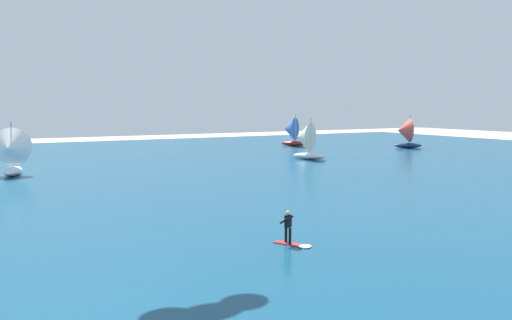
% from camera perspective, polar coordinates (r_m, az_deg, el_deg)
% --- Properties ---
extents(ocean, '(160.00, 90.00, 0.10)m').
position_cam_1_polar(ocean, '(55.44, -16.23, -1.08)').
color(ocean, navy).
rests_on(ocean, ground).
extents(kitesurfer, '(1.41, 1.99, 1.67)m').
position_cam_1_polar(kitesurfer, '(24.54, 4.06, -8.26)').
color(kitesurfer, red).
rests_on(kitesurfer, ocean).
extents(sailboat_mid_right, '(4.52, 4.83, 5.37)m').
position_cam_1_polar(sailboat_mid_right, '(84.55, 3.96, 3.28)').
color(sailboat_mid_right, maroon).
rests_on(sailboat_mid_right, ocean).
extents(sailboat_near_shore, '(4.73, 4.22, 5.29)m').
position_cam_1_polar(sailboat_near_shore, '(83.32, 16.60, 2.97)').
color(sailboat_near_shore, navy).
rests_on(sailboat_near_shore, ocean).
extents(sailboat_center_horizon, '(4.26, 4.67, 5.19)m').
position_cam_1_polar(sailboat_center_horizon, '(63.60, 5.58, 2.24)').
color(sailboat_center_horizon, white).
rests_on(sailboat_center_horizon, ocean).
extents(sailboat_leading, '(4.05, 4.62, 5.21)m').
position_cam_1_polar(sailboat_leading, '(53.24, -26.24, 0.88)').
color(sailboat_leading, white).
rests_on(sailboat_leading, ocean).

